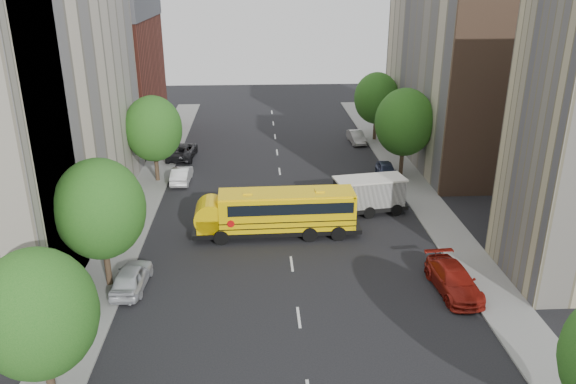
{
  "coord_description": "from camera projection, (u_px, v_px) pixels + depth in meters",
  "views": [
    {
      "loc": [
        -2.06,
        -33.71,
        17.4
      ],
      "look_at": [
        -0.01,
        2.0,
        3.39
      ],
      "focal_mm": 35.0,
      "sensor_mm": 36.0,
      "label": 1
    }
  ],
  "objects": [
    {
      "name": "street_tree_1",
      "position": [
        100.0,
        209.0,
        31.68
      ],
      "size": [
        5.12,
        5.12,
        7.9
      ],
      "color": "#38281C",
      "rests_on": "ground"
    },
    {
      "name": "parked_car_4",
      "position": [
        386.0,
        171.0,
        50.81
      ],
      "size": [
        1.82,
        4.1,
        1.37
      ],
      "primitive_type": "imported",
      "rotation": [
        0.0,
        0.0,
        -0.05
      ],
      "color": "#313957",
      "rests_on": "ground"
    },
    {
      "name": "sidewalk_left",
      "position": [
        132.0,
        222.0,
        41.81
      ],
      "size": [
        3.0,
        80.0,
        0.12
      ],
      "primitive_type": "cube",
      "color": "slate",
      "rests_on": "ground"
    },
    {
      "name": "building_left_redbrick",
      "position": [
        108.0,
        81.0,
        60.49
      ],
      "size": [
        10.0,
        15.0,
        13.0
      ],
      "primitive_type": "cube",
      "color": "maroon",
      "rests_on": "ground"
    },
    {
      "name": "parked_car_1",
      "position": [
        182.0,
        175.0,
        49.73
      ],
      "size": [
        1.62,
        4.33,
        1.41
      ],
      "primitive_type": "imported",
      "rotation": [
        0.0,
        0.0,
        3.11
      ],
      "color": "silver",
      "rests_on": "ground"
    },
    {
      "name": "sidewalk_right",
      "position": [
        435.0,
        215.0,
        43.03
      ],
      "size": [
        3.0,
        80.0,
        0.12
      ],
      "primitive_type": "cube",
      "color": "slate",
      "rests_on": "ground"
    },
    {
      "name": "street_tree_2",
      "position": [
        153.0,
        129.0,
        48.46
      ],
      "size": [
        4.99,
        4.99,
        7.71
      ],
      "color": "#38281C",
      "rests_on": "ground"
    },
    {
      "name": "street_tree_0",
      "position": [
        38.0,
        314.0,
        22.5
      ],
      "size": [
        4.8,
        4.8,
        7.41
      ],
      "color": "#38281C",
      "rests_on": "ground"
    },
    {
      "name": "street_tree_4",
      "position": [
        404.0,
        122.0,
        49.54
      ],
      "size": [
        5.25,
        5.25,
        8.1
      ],
      "color": "#38281C",
      "rests_on": "ground"
    },
    {
      "name": "building_right_sidewall",
      "position": [
        513.0,
        88.0,
        43.83
      ],
      "size": [
        10.1,
        0.3,
        18.0
      ],
      "primitive_type": "cube",
      "color": "brown",
      "rests_on": "ground"
    },
    {
      "name": "building_right_far",
      "position": [
        464.0,
        66.0,
        54.06
      ],
      "size": [
        10.0,
        22.0,
        18.0
      ],
      "primitive_type": "cube",
      "color": "#C1B596",
      "rests_on": "ground"
    },
    {
      "name": "parked_car_3",
      "position": [
        454.0,
        280.0,
        32.6
      ],
      "size": [
        2.49,
        5.37,
        1.52
      ],
      "primitive_type": "imported",
      "rotation": [
        0.0,
        0.0,
        0.07
      ],
      "color": "maroon",
      "rests_on": "ground"
    },
    {
      "name": "parked_car_5",
      "position": [
        356.0,
        137.0,
        61.27
      ],
      "size": [
        1.7,
        4.1,
        1.32
      ],
      "primitive_type": "imported",
      "rotation": [
        0.0,
        0.0,
        0.08
      ],
      "color": "gray",
      "rests_on": "ground"
    },
    {
      "name": "parked_car_2",
      "position": [
        182.0,
        151.0,
        56.26
      ],
      "size": [
        2.83,
        5.63,
        1.53
      ],
      "primitive_type": "imported",
      "rotation": [
        0.0,
        0.0,
        3.09
      ],
      "color": "black",
      "rests_on": "ground"
    },
    {
      "name": "safari_truck",
      "position": [
        364.0,
        195.0,
        42.98
      ],
      "size": [
        6.99,
        3.48,
        2.87
      ],
      "rotation": [
        0.0,
        0.0,
        0.16
      ],
      "color": "black",
      "rests_on": "ground"
    },
    {
      "name": "lane_markings",
      "position": [
        283.0,
        195.0,
        47.09
      ],
      "size": [
        0.15,
        64.0,
        0.01
      ],
      "primitive_type": "cube",
      "color": "silver",
      "rests_on": "ground"
    },
    {
      "name": "street_tree_5",
      "position": [
        377.0,
        98.0,
        60.83
      ],
      "size": [
        4.86,
        4.86,
        7.51
      ],
      "color": "#38281C",
      "rests_on": "ground"
    },
    {
      "name": "ground",
      "position": [
        290.0,
        250.0,
        37.79
      ],
      "size": [
        120.0,
        120.0,
        0.0
      ],
      "primitive_type": "plane",
      "color": "black",
      "rests_on": "ground"
    },
    {
      "name": "building_left_cream",
      "position": [
        25.0,
        88.0,
        38.76
      ],
      "size": [
        10.0,
        26.0,
        20.0
      ],
      "primitive_type": "cube",
      "color": "beige",
      "rests_on": "ground"
    },
    {
      "name": "school_bus",
      "position": [
        275.0,
        211.0,
        39.28
      ],
      "size": [
        11.85,
        3.17,
        3.32
      ],
      "rotation": [
        0.0,
        0.0,
        0.03
      ],
      "color": "black",
      "rests_on": "ground"
    },
    {
      "name": "parked_car_0",
      "position": [
        131.0,
        277.0,
        32.9
      ],
      "size": [
        2.04,
        4.51,
        1.5
      ],
      "primitive_type": "imported",
      "rotation": [
        0.0,
        0.0,
        3.08
      ],
      "color": "silver",
      "rests_on": "ground"
    }
  ]
}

